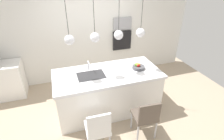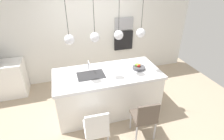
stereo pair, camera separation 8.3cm
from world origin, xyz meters
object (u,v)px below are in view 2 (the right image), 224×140
Objects in this scene: microwave at (124,23)px; oven at (123,40)px; fruit_bowl at (138,67)px; chair_near at (96,128)px; chair_middle at (145,117)px.

oven is (0.00, 0.00, -0.50)m from microwave.
fruit_bowl is at bearing -98.40° from oven.
chair_near is at bearing -140.71° from fruit_bowl.
fruit_bowl is at bearing 74.57° from chair_middle.
microwave reaches higher than fruit_bowl.
chair_middle is at bearing -101.04° from microwave.
microwave is at bearing 61.30° from chair_near.
fruit_bowl is 0.51× the size of microwave.
fruit_bowl is 1.11m from chair_middle.
fruit_bowl is 1.59m from chair_near.
fruit_bowl is 1.63m from oven.
chair_near reaches higher than chair_middle.
microwave is at bearing 0.00° from oven.
oven reaches higher than chair_middle.
oven is at bearing 78.96° from chair_middle.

